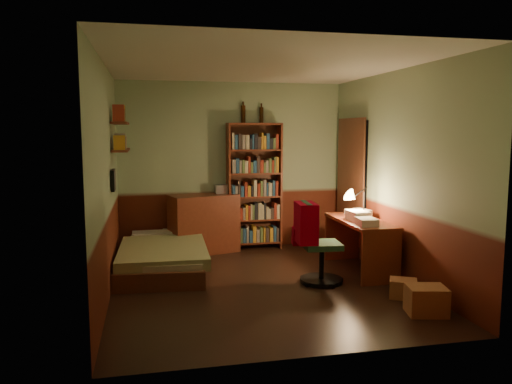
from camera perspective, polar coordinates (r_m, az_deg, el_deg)
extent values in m
cube|color=black|center=(6.16, 0.50, -10.59)|extent=(3.50, 4.00, 0.02)
cube|color=silver|center=(5.92, 0.53, 14.37)|extent=(3.50, 4.00, 0.02)
cube|color=#8FA981|center=(7.86, -2.72, 2.98)|extent=(3.50, 0.02, 2.60)
cube|color=#8FA981|center=(5.77, -16.80, 1.22)|extent=(0.02, 4.00, 2.60)
cube|color=#8FA981|center=(6.51, 15.81, 1.88)|extent=(0.02, 4.00, 2.60)
cube|color=#8FA981|center=(3.97, 6.91, -1.03)|extent=(3.50, 0.02, 2.60)
cube|color=black|center=(7.69, 10.93, 0.53)|extent=(0.06, 0.90, 2.00)
cube|color=#4B2617|center=(7.68, 10.69, 0.52)|extent=(0.02, 0.98, 2.08)
cube|color=#7C8D55|center=(6.86, -10.62, -6.22)|extent=(1.23, 2.07, 0.59)
cube|color=#612717|center=(7.66, -5.99, -3.60)|extent=(1.10, 0.75, 0.89)
cube|color=#B2B2B7|center=(7.75, -3.78, 0.36)|extent=(0.25, 0.19, 0.13)
cube|color=#612717|center=(7.79, -0.20, 0.63)|extent=(0.85, 0.28, 1.97)
cylinder|color=black|center=(7.82, -1.47, 8.87)|extent=(0.07, 0.07, 0.27)
cylinder|color=black|center=(7.88, 0.62, 8.77)|extent=(0.07, 0.07, 0.24)
cube|color=#612717|center=(6.77, 11.79, -6.00)|extent=(0.53, 1.29, 0.69)
cube|color=silver|center=(6.91, 11.85, -2.38)|extent=(0.25, 0.30, 0.10)
cone|color=black|center=(6.83, 12.26, -0.50)|extent=(0.18, 0.18, 0.58)
cube|color=#2B5334|center=(6.13, 7.54, -5.19)|extent=(0.61, 0.54, 1.12)
cube|color=#B2011C|center=(6.11, 6.68, 2.42)|extent=(0.32, 0.45, 0.49)
cube|color=#612717|center=(6.84, -15.16, 4.66)|extent=(0.20, 0.90, 0.03)
cube|color=#612717|center=(6.83, -15.26, 7.59)|extent=(0.20, 0.90, 0.03)
cube|color=black|center=(6.37, -16.00, 1.32)|extent=(0.04, 0.32, 0.26)
cube|color=#A0673E|center=(5.45, 18.89, -11.63)|extent=(0.44, 0.38, 0.29)
cube|color=#A0673E|center=(5.90, 16.46, -10.54)|extent=(0.37, 0.35, 0.21)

